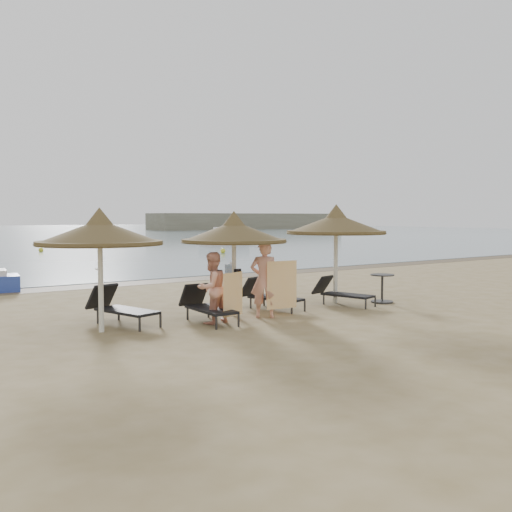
{
  "coord_description": "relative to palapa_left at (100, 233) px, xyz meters",
  "views": [
    {
      "loc": [
        -7.02,
        -10.38,
        2.47
      ],
      "look_at": [
        1.08,
        1.2,
        1.48
      ],
      "focal_mm": 40.0,
      "sensor_mm": 36.0,
      "label": 1
    }
  ],
  "objects": [
    {
      "name": "lounger_near_left",
      "position": [
        2.46,
        -0.19,
        -1.74
      ],
      "size": [
        0.69,
        1.91,
        0.84
      ],
      "rotation": [
        0.0,
        0.0,
        -0.04
      ],
      "color": "#2A2A2B",
      "rests_on": "ground"
    },
    {
      "name": "wet_sand_strip",
      "position": [
        2.84,
        8.04,
        -2.11
      ],
      "size": [
        200.0,
        1.6,
        0.01
      ],
      "primitive_type": "cube",
      "color": "brown",
      "rests_on": "ground"
    },
    {
      "name": "ground",
      "position": [
        2.84,
        -1.36,
        -2.12
      ],
      "size": [
        160.0,
        160.0,
        0.0
      ],
      "primitive_type": "plane",
      "color": "#917F5A",
      "rests_on": "ground"
    },
    {
      "name": "bag_patterned",
      "position": [
        3.38,
        0.2,
        -1.01
      ],
      "size": [
        0.27,
        0.11,
        0.34
      ],
      "rotation": [
        0.0,
        0.0,
        0.08
      ],
      "color": "white",
      "rests_on": "ground"
    },
    {
      "name": "lounger_far_right",
      "position": [
        6.78,
        -0.17,
        -1.76
      ],
      "size": [
        1.02,
        1.84,
        0.79
      ],
      "rotation": [
        0.0,
        0.0,
        0.26
      ],
      "color": "#2A2A2B",
      "rests_on": "ground"
    },
    {
      "name": "palapa_left",
      "position": [
        0.0,
        0.0,
        0.0
      ],
      "size": [
        2.68,
        2.68,
        2.66
      ],
      "rotation": [
        0.0,
        0.0,
        0.38
      ],
      "color": "silver",
      "rests_on": "ground"
    },
    {
      "name": "buoy_right",
      "position": [
        15.63,
        20.4,
        -1.94
      ],
      "size": [
        0.34,
        0.34,
        0.34
      ],
      "primitive_type": "sphere",
      "color": "yellow",
      "rests_on": "ground"
    },
    {
      "name": "palapa_right",
      "position": [
        6.89,
        0.14,
        0.12
      ],
      "size": [
        2.83,
        2.83,
        2.81
      ],
      "rotation": [
        0.0,
        0.0,
        -0.29
      ],
      "color": "silver",
      "rests_on": "ground"
    },
    {
      "name": "buoy_mid",
      "position": [
        6.01,
        28.45,
        -1.95
      ],
      "size": [
        0.33,
        0.33,
        0.33
      ],
      "primitive_type": "sphere",
      "color": "yellow",
      "rests_on": "ground"
    },
    {
      "name": "side_table",
      "position": [
        8.04,
        -0.56,
        -1.73
      ],
      "size": [
        0.67,
        0.67,
        0.81
      ],
      "rotation": [
        0.0,
        0.0,
        0.16
      ],
      "color": "#2A2A2B",
      "rests_on": "ground"
    },
    {
      "name": "palapa_center",
      "position": [
        3.38,
        0.02,
        -0.05
      ],
      "size": [
        2.62,
        2.62,
        2.6
      ],
      "rotation": [
        0.0,
        0.0,
        0.16
      ],
      "color": "silver",
      "rests_on": "ground"
    },
    {
      "name": "bag_dark",
      "position": [
        3.38,
        -0.14,
        -1.08
      ],
      "size": [
        0.23,
        0.15,
        0.3
      ],
      "rotation": [
        0.0,
        0.0,
        0.39
      ],
      "color": "black",
      "rests_on": "ground"
    },
    {
      "name": "towel_right",
      "position": [
        4.2,
        -0.85,
        -1.31
      ],
      "size": [
        0.83,
        0.12,
        1.17
      ],
      "rotation": [
        0.0,
        0.0,
        -0.12
      ],
      "color": "orange",
      "rests_on": "ground"
    },
    {
      "name": "towel_left",
      "position": [
        2.78,
        -0.87,
        -1.43
      ],
      "size": [
        0.68,
        0.26,
        1.0
      ],
      "rotation": [
        0.0,
        0.0,
        0.34
      ],
      "color": "orange",
      "rests_on": "ground"
    },
    {
      "name": "person_right",
      "position": [
        3.85,
        -0.6,
        -1.03
      ],
      "size": [
        1.19,
        1.1,
        2.17
      ],
      "primitive_type": "imported",
      "rotation": [
        0.0,
        0.0,
        2.55
      ],
      "color": "#E3987B",
      "rests_on": "ground"
    },
    {
      "name": "lounger_near_right",
      "position": [
        4.73,
        0.42,
        -1.74
      ],
      "size": [
        1.03,
        1.93,
        0.82
      ],
      "rotation": [
        0.0,
        0.0,
        0.24
      ],
      "color": "#2A2A2B",
      "rests_on": "ground"
    },
    {
      "name": "lounger_far_left",
      "position": [
        0.67,
        0.66,
        -1.72
      ],
      "size": [
        1.17,
        2.06,
        0.88
      ],
      "rotation": [
        0.0,
        0.0,
        0.28
      ],
      "color": "#2A2A2B",
      "rests_on": "ground"
    },
    {
      "name": "person_left",
      "position": [
        2.43,
        -0.52,
        -1.16
      ],
      "size": [
        0.98,
        0.74,
        1.91
      ],
      "primitive_type": "imported",
      "rotation": [
        0.0,
        0.0,
        3.35
      ],
      "color": "#E3987B",
      "rests_on": "ground"
    }
  ]
}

